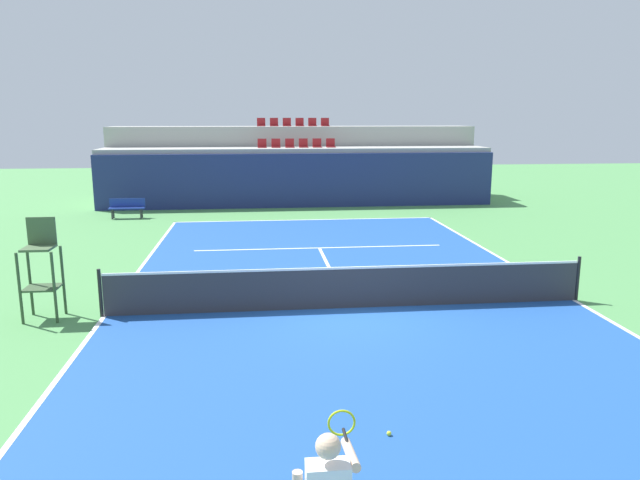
% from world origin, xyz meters
% --- Properties ---
extents(ground_plane, '(80.00, 80.00, 0.00)m').
position_xyz_m(ground_plane, '(0.00, 0.00, 0.00)').
color(ground_plane, '#4C8C4C').
extents(court_surface, '(11.00, 24.00, 0.01)m').
position_xyz_m(court_surface, '(0.00, 0.00, 0.01)').
color(court_surface, '#1E4C99').
rests_on(court_surface, ground_plane).
extents(baseline_far, '(11.00, 0.10, 0.00)m').
position_xyz_m(baseline_far, '(0.00, 11.95, 0.01)').
color(baseline_far, white).
rests_on(baseline_far, court_surface).
extents(sideline_left, '(0.10, 24.00, 0.00)m').
position_xyz_m(sideline_left, '(-5.45, 0.00, 0.01)').
color(sideline_left, white).
rests_on(sideline_left, court_surface).
extents(sideline_right, '(0.10, 24.00, 0.00)m').
position_xyz_m(sideline_right, '(5.45, 0.00, 0.01)').
color(sideline_right, white).
rests_on(sideline_right, court_surface).
extents(service_line_far, '(8.26, 0.10, 0.00)m').
position_xyz_m(service_line_far, '(0.00, 6.40, 0.01)').
color(service_line_far, white).
rests_on(service_line_far, court_surface).
extents(centre_service_line, '(0.10, 6.40, 0.00)m').
position_xyz_m(centre_service_line, '(0.00, 3.20, 0.01)').
color(centre_service_line, white).
rests_on(centre_service_line, court_surface).
extents(back_wall, '(19.14, 0.30, 2.59)m').
position_xyz_m(back_wall, '(0.00, 15.63, 1.29)').
color(back_wall, navy).
rests_on(back_wall, ground_plane).
extents(stands_tier_lower, '(19.14, 2.40, 2.80)m').
position_xyz_m(stands_tier_lower, '(0.00, 16.98, 1.40)').
color(stands_tier_lower, '#9E9E99').
rests_on(stands_tier_lower, ground_plane).
extents(stands_tier_upper, '(19.14, 2.40, 3.81)m').
position_xyz_m(stands_tier_upper, '(0.00, 19.38, 1.91)').
color(stands_tier_upper, '#9E9E99').
rests_on(stands_tier_upper, ground_plane).
extents(seating_row_lower, '(3.87, 0.44, 0.44)m').
position_xyz_m(seating_row_lower, '(0.00, 17.08, 2.93)').
color(seating_row_lower, maroon).
rests_on(seating_row_lower, stands_tier_lower).
extents(seating_row_upper, '(3.87, 0.44, 0.44)m').
position_xyz_m(seating_row_upper, '(0.00, 19.48, 3.94)').
color(seating_row_upper, maroon).
rests_on(seating_row_upper, stands_tier_upper).
extents(tennis_net, '(11.08, 0.08, 1.07)m').
position_xyz_m(tennis_net, '(0.00, 0.00, 0.51)').
color(tennis_net, black).
rests_on(tennis_net, court_surface).
extents(umpire_chair, '(0.76, 0.66, 2.20)m').
position_xyz_m(umpire_chair, '(-6.70, 0.06, 1.19)').
color(umpire_chair, '#334C2D').
rests_on(umpire_chair, ground_plane).
extents(player_bench, '(1.50, 0.40, 0.85)m').
position_xyz_m(player_bench, '(-7.62, 13.27, 0.51)').
color(player_bench, navy).
rests_on(player_bench, ground_plane).
extents(tennis_ball_0, '(0.07, 0.07, 0.07)m').
position_xyz_m(tennis_ball_0, '(-0.32, -5.59, 0.04)').
color(tennis_ball_0, '#CCE033').
rests_on(tennis_ball_0, court_surface).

